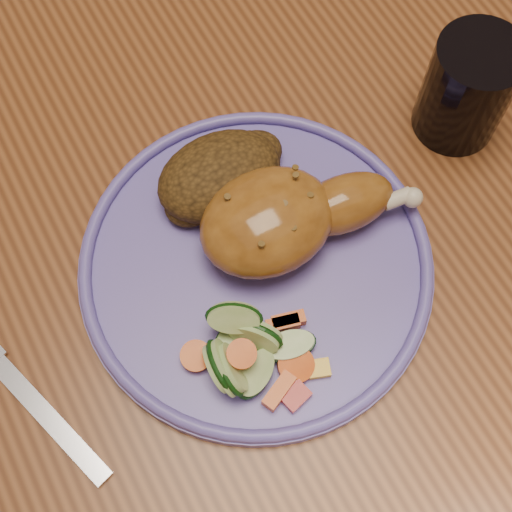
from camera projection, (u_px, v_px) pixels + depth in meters
name	position (u px, v px, depth m)	size (l,w,h in m)	color
ground	(262.00, 354.00, 1.31)	(4.00, 4.00, 0.00)	#542E1C
dining_table	(268.00, 177.00, 0.69)	(0.90, 1.40, 0.75)	brown
plate	(256.00, 266.00, 0.56)	(0.28, 0.28, 0.01)	#6252B1
plate_rim	(256.00, 261.00, 0.55)	(0.28, 0.28, 0.01)	#6252B1
chicken_leg	(286.00, 217.00, 0.54)	(0.17, 0.09, 0.06)	#9A5E20
rice_pilaf	(222.00, 175.00, 0.56)	(0.11, 0.07, 0.04)	#4B3112
vegetable_pile	(249.00, 352.00, 0.51)	(0.10, 0.10, 0.05)	#A50A05
fork	(25.00, 392.00, 0.52)	(0.07, 0.17, 0.00)	silver
drinking_glass	(467.00, 89.00, 0.58)	(0.07, 0.07, 0.09)	black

